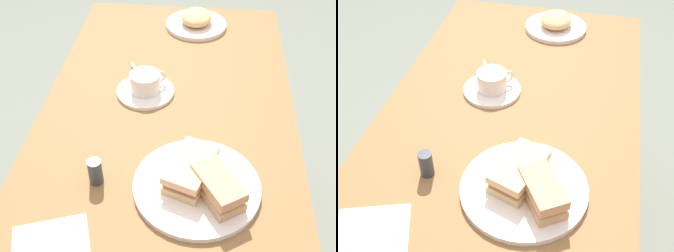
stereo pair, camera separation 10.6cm
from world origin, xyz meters
TOP-DOWN VIEW (x-y plane):
  - dining_table at (0.00, 0.00)m, footprint 1.26×0.69m
  - sandwich_plate at (0.25, 0.09)m, footprint 0.28×0.28m
  - sandwich_front at (0.23, 0.08)m, footprint 0.16×0.13m
  - sandwich_back at (0.28, 0.14)m, footprint 0.14×0.12m
  - coffee_saucer at (-0.09, -0.07)m, footprint 0.16×0.16m
  - coffee_cup at (-0.09, -0.07)m, footprint 0.09×0.10m
  - spoon at (-0.16, -0.10)m, footprint 0.09×0.05m
  - side_plate at (-0.48, 0.06)m, footprint 0.21×0.21m
  - side_food_pile at (-0.48, 0.06)m, footprint 0.13×0.11m
  - napkin at (0.44, -0.18)m, footprint 0.19×0.19m
  - salt_shaker at (0.25, -0.14)m, footprint 0.03×0.03m

SIDE VIEW (x-z plane):
  - dining_table at x=0.00m, z-range 0.23..0.99m
  - napkin at x=0.44m, z-range 0.77..0.77m
  - coffee_saucer at x=-0.09m, z-range 0.77..0.78m
  - sandwich_plate at x=0.25m, z-range 0.77..0.78m
  - side_plate at x=-0.48m, z-range 0.77..0.78m
  - spoon at x=-0.16m, z-range 0.78..0.78m
  - salt_shaker at x=0.25m, z-range 0.77..0.83m
  - side_food_pile at x=-0.48m, z-range 0.78..0.82m
  - coffee_cup at x=-0.09m, z-range 0.78..0.83m
  - sandwich_front at x=0.23m, z-range 0.78..0.83m
  - sandwich_back at x=0.28m, z-range 0.78..0.84m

